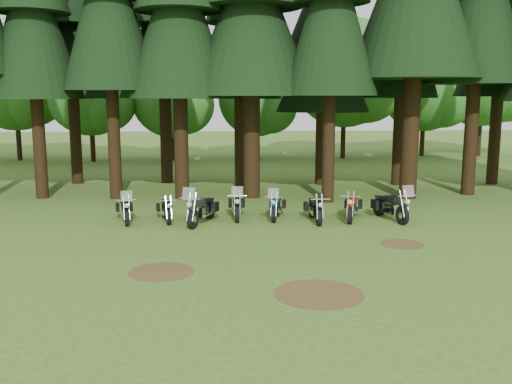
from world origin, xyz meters
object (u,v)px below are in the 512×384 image
motorcycle_4 (276,207)px  motorcycle_7 (391,207)px  motorcycle_1 (166,210)px  motorcycle_3 (237,206)px  motorcycle_0 (125,210)px  motorcycle_5 (315,210)px  motorcycle_2 (202,210)px  motorcycle_6 (352,207)px

motorcycle_4 → motorcycle_7: 4.42m
motorcycle_1 → motorcycle_3: (2.73, 0.33, 0.06)m
motorcycle_0 → motorcycle_5: bearing=-15.7°
motorcycle_1 → motorcycle_4: size_ratio=0.91×
motorcycle_5 → motorcycle_2: bearing=-179.1°
motorcycle_6 → motorcycle_3: bearing=-169.2°
motorcycle_4 → motorcycle_5: (1.44, -0.62, -0.00)m
motorcycle_0 → motorcycle_4: motorcycle_4 is taller
motorcycle_5 → motorcycle_1: bearing=174.5°
motorcycle_4 → motorcycle_7: (4.38, -0.58, 0.05)m
motorcycle_2 → motorcycle_4: (2.88, 0.78, -0.06)m
motorcycle_1 → motorcycle_2: size_ratio=0.82×
motorcycle_0 → motorcycle_3: (4.26, 0.44, 0.02)m
motorcycle_4 → motorcycle_6: 2.95m
motorcycle_5 → motorcycle_6: 1.50m
motorcycle_3 → motorcycle_1: bearing=-172.5°
motorcycle_1 → motorcycle_2: 1.50m
motorcycle_5 → motorcycle_4: bearing=155.5°
motorcycle_1 → motorcycle_5: motorcycle_5 is taller
motorcycle_3 → motorcycle_4: size_ratio=1.04×
motorcycle_3 → motorcycle_5: bearing=-13.8°
motorcycle_0 → motorcycle_2: motorcycle_2 is taller
motorcycle_4 → motorcycle_0: bearing=-165.6°
motorcycle_1 → motorcycle_7: size_ratio=0.82×
motorcycle_1 → motorcycle_7: bearing=-15.2°
motorcycle_0 → motorcycle_3: bearing=-7.3°
motorcycle_1 → motorcycle_6: (7.19, -0.19, 0.06)m
motorcycle_5 → motorcycle_6: size_ratio=0.99×
motorcycle_4 → motorcycle_1: bearing=-166.0°
motorcycle_4 → motorcycle_6: bearing=4.2°
motorcycle_6 → motorcycle_5: bearing=-153.3°
motorcycle_0 → motorcycle_1: (1.53, 0.11, -0.04)m
motorcycle_5 → motorcycle_0: bearing=176.2°
motorcycle_1 → motorcycle_5: 5.72m
motorcycle_3 → motorcycle_5: (2.98, -0.76, -0.02)m
motorcycle_0 → motorcycle_4: size_ratio=1.00×
motorcycle_4 → motorcycle_5: size_ratio=0.99×
motorcycle_0 → motorcycle_7: (10.17, -0.28, 0.05)m
motorcycle_1 → motorcycle_5: bearing=-16.9°
motorcycle_7 → motorcycle_3: bearing=157.8°
motorcycle_0 → motorcycle_6: (8.72, -0.08, 0.02)m
motorcycle_0 → motorcycle_7: 10.17m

